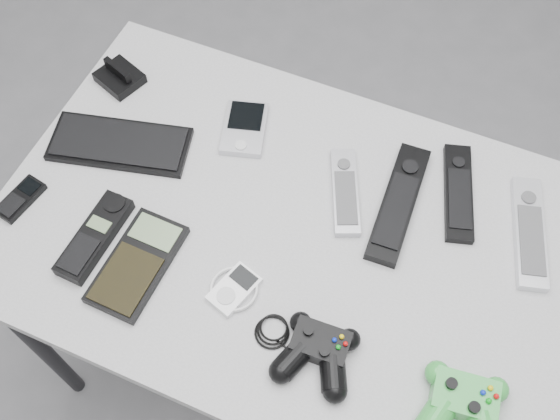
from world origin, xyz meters
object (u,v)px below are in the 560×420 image
at_px(remote_black_b, 458,192).
at_px(calculator, 137,264).
at_px(desk, 293,249).
at_px(remote_silver_b, 529,232).
at_px(mp3_player, 234,289).
at_px(mobile_phone, 20,199).
at_px(remote_silver_a, 345,191).
at_px(controller_green, 463,406).
at_px(pda, 244,128).
at_px(remote_black_a, 399,202).
at_px(pda_keyboard, 120,144).
at_px(controller_black, 318,351).
at_px(cordless_handset, 95,236).

bearing_deg(remote_black_b, calculator, -159.43).
height_order(desk, remote_silver_b, remote_silver_b).
bearing_deg(mp3_player, mobile_phone, -163.86).
bearing_deg(desk, mp3_player, -109.65).
bearing_deg(remote_silver_a, controller_green, -68.16).
bearing_deg(pda, remote_black_a, -24.15).
bearing_deg(mobile_phone, pda_keyboard, 69.69).
height_order(pda, remote_black_a, remote_black_a).
height_order(mp3_player, controller_black, controller_black).
relative_size(calculator, controller_black, 0.90).
height_order(remote_black_b, mp3_player, remote_black_b).
height_order(pda, mobile_phone, pda).
distance_m(pda, remote_silver_a, 0.23).
xyz_separation_m(remote_black_a, mp3_player, (-0.20, -0.26, -0.00)).
bearing_deg(pda_keyboard, remote_black_a, -5.38).
distance_m(pda_keyboard, calculator, 0.26).
bearing_deg(pda_keyboard, remote_black_b, -0.84).
xyz_separation_m(remote_silver_a, remote_black_a, (0.10, 0.01, 0.00)).
relative_size(remote_silver_a, mobile_phone, 1.92).
bearing_deg(remote_silver_a, cordless_handset, -168.17).
bearing_deg(remote_black_b, desk, -158.73).
bearing_deg(pda, mp3_player, -84.70).
height_order(remote_silver_b, controller_green, controller_green).
bearing_deg(remote_black_b, pda_keyboard, 176.55).
relative_size(pda_keyboard, mp3_player, 3.01).
bearing_deg(controller_black, pda_keyboard, 151.80).
distance_m(pda_keyboard, remote_black_a, 0.53).
bearing_deg(remote_black_a, mp3_player, -129.92).
distance_m(remote_silver_a, cordless_handset, 0.45).
bearing_deg(remote_silver_a, controller_black, -101.29).
distance_m(pda_keyboard, cordless_handset, 0.20).
bearing_deg(remote_silver_b, remote_black_b, 151.06).
distance_m(cordless_handset, calculator, 0.09).
bearing_deg(remote_silver_b, pda_keyboard, 172.82).
height_order(remote_silver_b, mobile_phone, remote_silver_b).
distance_m(mobile_phone, calculator, 0.26).
xyz_separation_m(remote_black_b, mp3_player, (-0.29, -0.33, -0.00)).
height_order(remote_black_a, controller_green, controller_green).
bearing_deg(remote_silver_b, cordless_handset, -171.91).
relative_size(desk, calculator, 5.47).
height_order(pda_keyboard, mobile_phone, same).
distance_m(remote_silver_a, remote_black_a, 0.10).
height_order(remote_silver_a, cordless_handset, cordless_handset).
bearing_deg(desk, remote_silver_b, 22.75).
bearing_deg(controller_green, calculator, 171.17).
bearing_deg(pda, remote_silver_a, -30.69).
relative_size(pda_keyboard, remote_black_a, 1.06).
distance_m(remote_black_a, cordless_handset, 0.53).
height_order(mobile_phone, controller_black, controller_black).
height_order(desk, remote_black_b, remote_black_b).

